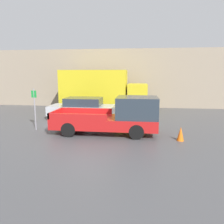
{
  "coord_description": "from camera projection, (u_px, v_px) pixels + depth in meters",
  "views": [
    {
      "loc": [
        3.17,
        -11.93,
        3.22
      ],
      "look_at": [
        1.61,
        0.46,
        1.01
      ],
      "focal_mm": 35.0,
      "sensor_mm": 36.0,
      "label": 1
    }
  ],
  "objects": [
    {
      "name": "delivery_truck",
      "position": [
        101.0,
        89.0,
        18.79
      ],
      "size": [
        7.3,
        2.58,
        3.5
      ],
      "color": "gold",
      "rests_on": "ground"
    },
    {
      "name": "traffic_cone",
      "position": [
        181.0,
        134.0,
        10.53
      ],
      "size": [
        0.34,
        0.34,
        0.69
      ],
      "color": "orange",
      "rests_on": "ground"
    },
    {
      "name": "building_wall",
      "position": [
        106.0,
        78.0,
        20.89
      ],
      "size": [
        28.0,
        0.15,
        5.49
      ],
      "color": "gray",
      "rests_on": "ground"
    },
    {
      "name": "newspaper_box",
      "position": [
        103.0,
        102.0,
        21.0
      ],
      "size": [
        0.45,
        0.4,
        1.06
      ],
      "color": "red",
      "rests_on": "ground"
    },
    {
      "name": "car",
      "position": [
        82.0,
        108.0,
        15.62
      ],
      "size": [
        4.59,
        2.01,
        1.51
      ],
      "color": "#B7BABF",
      "rests_on": "ground"
    },
    {
      "name": "pickup_truck",
      "position": [
        116.0,
        117.0,
        11.67
      ],
      "size": [
        5.59,
        2.03,
        2.01
      ],
      "color": "red",
      "rests_on": "ground"
    },
    {
      "name": "parking_sign",
      "position": [
        35.0,
        107.0,
        12.41
      ],
      "size": [
        0.3,
        0.07,
        2.37
      ],
      "color": "gray",
      "rests_on": "ground"
    },
    {
      "name": "ground_plane",
      "position": [
        83.0,
        130.0,
        12.61
      ],
      "size": [
        60.0,
        60.0,
        0.0
      ],
      "primitive_type": "plane",
      "color": "#4C4C4F"
    }
  ]
}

